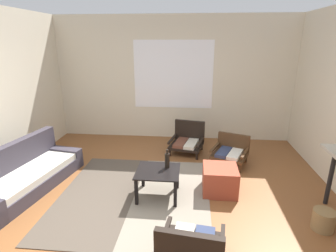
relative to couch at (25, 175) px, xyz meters
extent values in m
plane|color=brown|center=(2.06, -0.51, -0.21)|extent=(7.80, 7.80, 0.00)
cube|color=beige|center=(2.06, 2.55, 1.14)|extent=(5.60, 0.12, 2.70)
cube|color=white|center=(2.06, 2.49, 1.24)|extent=(1.73, 0.01, 1.47)
cube|color=#4C4238|center=(1.16, -0.04, -0.21)|extent=(1.08, 2.33, 0.01)
cube|color=gray|center=(2.24, -0.04, -0.21)|extent=(1.08, 2.33, 0.01)
cube|color=#38333D|center=(0.07, -0.01, -0.11)|extent=(0.98, 1.94, 0.20)
cube|color=beige|center=(0.10, -0.02, 0.04)|extent=(0.86, 1.74, 0.10)
cube|color=#38333D|center=(-0.21, 0.04, 0.18)|extent=(0.45, 1.85, 0.59)
cube|color=#38333D|center=(0.21, 0.81, -0.05)|extent=(0.70, 0.29, 0.34)
cube|color=black|center=(2.04, -0.03, 0.19)|extent=(0.61, 0.57, 0.02)
cube|color=black|center=(1.78, 0.21, -0.02)|extent=(0.04, 0.04, 0.39)
cube|color=black|center=(2.31, 0.21, -0.02)|extent=(0.04, 0.04, 0.39)
cube|color=black|center=(1.78, -0.28, -0.02)|extent=(0.04, 0.04, 0.39)
cube|color=black|center=(2.31, -0.28, -0.02)|extent=(0.04, 0.04, 0.39)
cylinder|color=black|center=(2.61, 1.29, -0.15)|extent=(0.04, 0.04, 0.13)
cylinder|color=black|center=(2.08, 1.40, -0.15)|extent=(0.04, 0.04, 0.13)
cylinder|color=black|center=(2.72, 1.79, -0.15)|extent=(0.04, 0.04, 0.13)
cylinder|color=black|center=(2.19, 1.90, -0.15)|extent=(0.04, 0.04, 0.13)
cube|color=black|center=(2.40, 1.59, -0.06)|extent=(0.73, 0.71, 0.05)
cube|color=beige|center=(2.50, 1.55, 0.00)|extent=(0.31, 0.56, 0.06)
cube|color=brown|center=(2.29, 1.60, 0.00)|extent=(0.31, 0.56, 0.06)
cube|color=black|center=(2.46, 1.85, 0.18)|extent=(0.62, 0.20, 0.42)
cube|color=black|center=(2.68, 1.53, 0.06)|extent=(0.17, 0.59, 0.04)
cube|color=black|center=(2.12, 1.65, 0.06)|extent=(0.17, 0.59, 0.04)
cylinder|color=black|center=(2.31, -0.93, -0.14)|extent=(0.04, 0.04, 0.14)
cylinder|color=black|center=(2.85, -1.00, -0.14)|extent=(0.04, 0.04, 0.14)
cube|color=black|center=(2.54, -1.23, -0.05)|extent=(0.70, 0.68, 0.05)
cube|color=beige|center=(2.44, -1.19, 0.01)|extent=(0.27, 0.57, 0.06)
cube|color=#2D3856|center=(2.65, -1.22, 0.01)|extent=(0.27, 0.57, 0.06)
cube|color=black|center=(2.51, -1.50, 0.17)|extent=(0.63, 0.15, 0.39)
cube|color=black|center=(2.25, -1.19, 0.07)|extent=(0.12, 0.60, 0.04)
cube|color=black|center=(2.83, -1.26, 0.07)|extent=(0.12, 0.60, 0.04)
cylinder|color=#472D19|center=(3.35, 0.82, -0.14)|extent=(0.04, 0.04, 0.15)
cylinder|color=#472D19|center=(2.87, 1.01, -0.14)|extent=(0.04, 0.04, 0.15)
cylinder|color=#472D19|center=(3.52, 1.25, -0.14)|extent=(0.04, 0.04, 0.15)
cylinder|color=#472D19|center=(3.05, 1.45, -0.14)|extent=(0.04, 0.04, 0.15)
cube|color=#472D19|center=(3.20, 1.13, -0.04)|extent=(0.75, 0.73, 0.05)
cube|color=silver|center=(3.29, 1.08, 0.02)|extent=(0.36, 0.53, 0.06)
cube|color=#2D3856|center=(3.10, 1.15, 0.02)|extent=(0.36, 0.53, 0.06)
cube|color=#472D19|center=(3.29, 1.36, 0.14)|extent=(0.57, 0.29, 0.31)
cube|color=#472D19|center=(3.45, 1.03, 0.08)|extent=(0.25, 0.53, 0.04)
cube|color=#472D19|center=(2.94, 1.24, 0.08)|extent=(0.25, 0.53, 0.04)
cube|color=#993D28|center=(2.94, 0.18, -0.01)|extent=(0.50, 0.50, 0.40)
cylinder|color=black|center=(4.39, 0.01, 0.20)|extent=(0.06, 0.06, 0.83)
cylinder|color=black|center=(2.16, 0.08, 0.31)|extent=(0.07, 0.07, 0.22)
cylinder|color=black|center=(2.16, 0.08, 0.45)|extent=(0.03, 0.03, 0.06)
cylinder|color=olive|center=(4.10, -0.56, -0.09)|extent=(0.26, 0.26, 0.25)
camera|label=1|loc=(2.51, -3.42, 1.96)|focal=28.61mm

